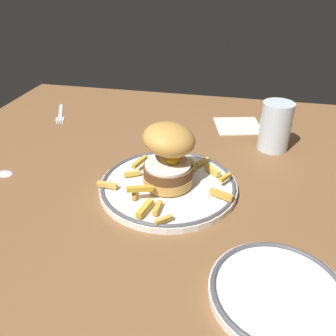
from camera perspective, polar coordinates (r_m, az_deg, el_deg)
ground_plane at (r=70.96cm, az=0.74°, el=-2.93°), size 112.50×98.80×4.00cm
dinner_plate at (r=66.08cm, az=0.00°, el=-2.80°), size 25.69×25.69×1.60cm
burger at (r=62.96cm, az=-0.03°, el=2.27°), size 10.34×10.38×11.77cm
fries_pile at (r=64.75cm, az=0.12°, el=-2.06°), size 24.68×22.42×2.54cm
water_glass at (r=82.06cm, az=16.91°, el=6.04°), size 6.80×6.80×10.93cm
side_plate at (r=49.66cm, az=17.41°, el=-18.66°), size 17.86×17.86×1.60cm
fork at (r=103.29cm, az=-17.02°, el=8.36°), size 7.32×13.64×0.36cm
napkin at (r=93.44cm, az=11.27°, el=6.77°), size 13.71×13.40×0.40cm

